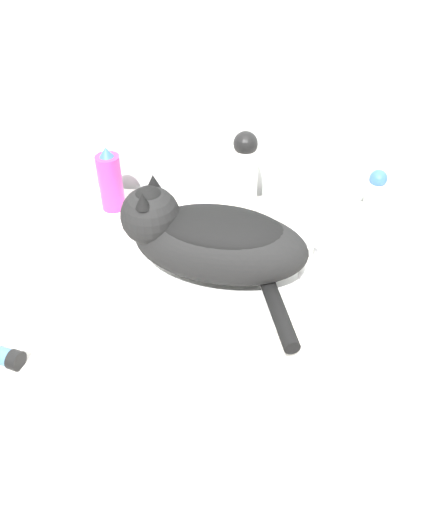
% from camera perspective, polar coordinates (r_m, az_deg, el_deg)
% --- Properties ---
extents(wall_back, '(8.00, 0.05, 2.40)m').
position_cam_1_polar(wall_back, '(1.20, 3.48, 22.96)').
color(wall_back, silver).
rests_on(wall_back, ground_plane).
extents(vanity_counter, '(1.23, 0.58, 0.83)m').
position_cam_1_polar(vanity_counter, '(1.39, 1.46, -14.82)').
color(vanity_counter, white).
rests_on(vanity_counter, ground_plane).
extents(sink_basin, '(0.34, 0.34, 0.04)m').
position_cam_1_polar(sink_basin, '(1.03, 0.07, -2.55)').
color(sink_basin, white).
rests_on(sink_basin, vanity_counter).
extents(cat, '(0.35, 0.29, 0.18)m').
position_cam_1_polar(cat, '(0.97, -0.95, 1.88)').
color(cat, black).
rests_on(cat, sink_basin).
extents(faucet, '(0.12, 0.08, 0.12)m').
position_cam_1_polar(faucet, '(1.07, 10.63, 1.21)').
color(faucet, silver).
rests_on(faucet, vanity_counter).
extents(lotion_bottle_white, '(0.06, 0.06, 0.21)m').
position_cam_1_polar(lotion_bottle_white, '(1.19, 2.89, 8.46)').
color(lotion_bottle_white, white).
rests_on(lotion_bottle_white, vanity_counter).
extents(deodorant_stick, '(0.04, 0.04, 0.13)m').
position_cam_1_polar(deodorant_stick, '(1.23, 15.99, 6.00)').
color(deodorant_stick, white).
rests_on(deodorant_stick, vanity_counter).
extents(spray_bottle_trigger, '(0.05, 0.05, 0.15)m').
position_cam_1_polar(spray_bottle_trigger, '(1.25, -11.42, 7.75)').
color(spray_bottle_trigger, '#B2338C').
rests_on(spray_bottle_trigger, vanity_counter).
extents(soap_bar, '(0.06, 0.05, 0.02)m').
position_cam_1_polar(soap_bar, '(1.02, 14.12, -5.75)').
color(soap_bar, beige).
rests_on(soap_bar, vanity_counter).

